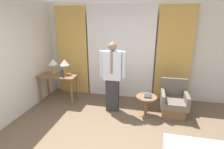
% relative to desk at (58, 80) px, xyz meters
% --- Properties ---
extents(wall_back, '(10.00, 0.06, 2.70)m').
position_rel_desk_xyz_m(wall_back, '(1.59, 0.84, 0.72)').
color(wall_back, silver).
rests_on(wall_back, ground_plane).
extents(curtain_sheer_center, '(1.89, 0.06, 2.58)m').
position_rel_desk_xyz_m(curtain_sheer_center, '(1.59, 0.71, 0.66)').
color(curtain_sheer_center, white).
rests_on(curtain_sheer_center, ground_plane).
extents(curtain_drape_left, '(0.92, 0.06, 2.58)m').
position_rel_desk_xyz_m(curtain_drape_left, '(0.14, 0.71, 0.66)').
color(curtain_drape_left, gold).
rests_on(curtain_drape_left, ground_plane).
extents(curtain_drape_right, '(0.92, 0.06, 2.58)m').
position_rel_desk_xyz_m(curtain_drape_right, '(3.04, 0.71, 0.66)').
color(curtain_drape_right, gold).
rests_on(curtain_drape_right, ground_plane).
extents(desk, '(1.04, 0.50, 0.77)m').
position_rel_desk_xyz_m(desk, '(0.00, 0.00, 0.00)').
color(desk, brown).
rests_on(desk, ground_plane).
extents(table_lamp_left, '(0.25, 0.25, 0.41)m').
position_rel_desk_xyz_m(table_lamp_left, '(-0.17, 0.11, 0.46)').
color(table_lamp_left, tan).
rests_on(table_lamp_left, desk).
extents(table_lamp_right, '(0.25, 0.25, 0.41)m').
position_rel_desk_xyz_m(table_lamp_right, '(0.17, 0.11, 0.46)').
color(table_lamp_right, tan).
rests_on(table_lamp_right, desk).
extents(bottle_near_edge, '(0.07, 0.07, 0.25)m').
position_rel_desk_xyz_m(bottle_near_edge, '(0.20, -0.12, 0.25)').
color(bottle_near_edge, '#2D3851').
rests_on(bottle_near_edge, desk).
extents(person, '(0.63, 0.21, 1.73)m').
position_rel_desk_xyz_m(person, '(1.56, -0.19, 0.31)').
color(person, '#2D2D33').
rests_on(person, ground_plane).
extents(armchair, '(0.61, 0.64, 0.86)m').
position_rel_desk_xyz_m(armchair, '(3.04, -0.08, -0.32)').
color(armchair, brown).
rests_on(armchair, ground_plane).
extents(side_table, '(0.48, 0.48, 0.51)m').
position_rel_desk_xyz_m(side_table, '(2.40, -0.29, -0.29)').
color(side_table, brown).
rests_on(side_table, ground_plane).
extents(book, '(0.16, 0.21, 0.03)m').
position_rel_desk_xyz_m(book, '(2.43, -0.29, -0.11)').
color(book, '#2D334C').
rests_on(book, side_table).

